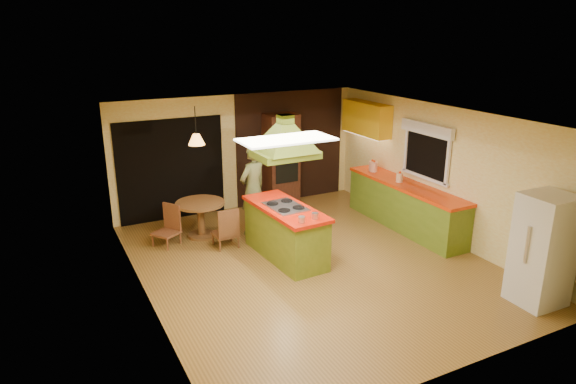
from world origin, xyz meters
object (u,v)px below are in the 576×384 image
kitchen_island (285,232)px  man (253,189)px  refrigerator (543,250)px  wall_oven (281,161)px  canister_large (372,166)px  dining_table (201,213)px

kitchen_island → man: size_ratio=1.07×
refrigerator → wall_oven: 5.72m
man → canister_large: bearing=154.3°
man → canister_large: (2.73, -0.05, 0.14)m
kitchen_island → man: (-0.05, 1.28, 0.42)m
kitchen_island → canister_large: canister_large is taller
refrigerator → wall_oven: (-1.42, 5.54, 0.21)m
kitchen_island → man: man is taller
refrigerator → wall_oven: size_ratio=0.80×
refrigerator → canister_large: 4.27m
refrigerator → canister_large: size_ratio=7.84×
canister_large → dining_table: bearing=175.0°
wall_oven → canister_large: (1.54, -1.28, -0.01)m
kitchen_island → wall_oven: wall_oven is taller
kitchen_island → canister_large: bearing=21.0°
kitchen_island → man: bearing=88.7°
wall_oven → canister_large: 2.00m
dining_table → canister_large: 3.76m
man → wall_oven: 1.72m
dining_table → canister_large: bearing=-5.0°
kitchen_island → refrigerator: (2.57, -3.04, 0.35)m
wall_oven → man: bearing=-133.7°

